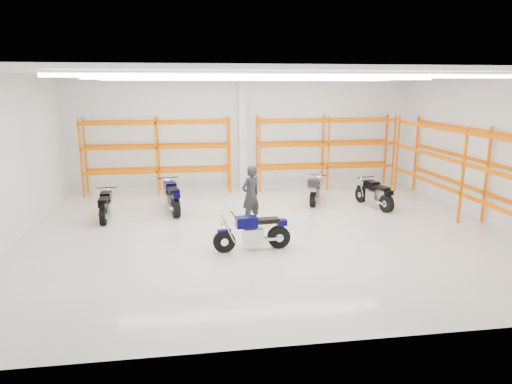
{
  "coord_description": "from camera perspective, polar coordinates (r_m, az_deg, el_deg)",
  "views": [
    {
      "loc": [
        -2.19,
        -12.6,
        4.21
      ],
      "look_at": [
        -0.25,
        0.5,
        1.09
      ],
      "focal_mm": 32.0,
      "sensor_mm": 36.0,
      "label": 1
    }
  ],
  "objects": [
    {
      "name": "motorcycle_back_a",
      "position": [
        15.28,
        -18.3,
        -1.71
      ],
      "size": [
        0.64,
        1.93,
        0.95
      ],
      "color": "black",
      "rests_on": "ground"
    },
    {
      "name": "motorcycle_back_d",
      "position": [
        16.45,
        14.67,
        -0.32
      ],
      "size": [
        0.79,
        2.03,
        1.01
      ],
      "color": "black",
      "rests_on": "ground"
    },
    {
      "name": "motorcycle_back_c",
      "position": [
        16.64,
        7.44,
        0.23
      ],
      "size": [
        1.07,
        1.91,
        1.04
      ],
      "color": "black",
      "rests_on": "ground"
    },
    {
      "name": "pallet_racking_back_right",
      "position": [
        19.08,
        8.71,
        5.79
      ],
      "size": [
        5.67,
        0.87,
        3.0
      ],
      "color": "#F15400",
      "rests_on": "ground"
    },
    {
      "name": "standing_man",
      "position": [
        13.92,
        -0.67,
        -0.41
      ],
      "size": [
        0.8,
        0.74,
        1.84
      ],
      "primitive_type": "imported",
      "rotation": [
        0.0,
        0.0,
        3.73
      ],
      "color": "black",
      "rests_on": "ground"
    },
    {
      "name": "motorcycle_main",
      "position": [
        11.88,
        -0.06,
        -5.1
      ],
      "size": [
        2.05,
        0.68,
        1.01
      ],
      "color": "black",
      "rests_on": "ground"
    },
    {
      "name": "ground",
      "position": [
        13.46,
        1.35,
        -4.98
      ],
      "size": [
        14.0,
        14.0,
        0.0
      ],
      "primitive_type": "plane",
      "color": "beige",
      "rests_on": "ground"
    },
    {
      "name": "room_shell",
      "position": [
        12.85,
        1.42,
        9.1
      ],
      "size": [
        14.02,
        12.02,
        4.51
      ],
      "color": "silver",
      "rests_on": "ground"
    },
    {
      "name": "pallet_racking_back_left",
      "position": [
        18.28,
        -12.22,
        5.33
      ],
      "size": [
        5.67,
        0.87,
        3.0
      ],
      "color": "#F15400",
      "rests_on": "ground"
    },
    {
      "name": "structural_column",
      "position": [
        18.65,
        -1.67,
        7.21
      ],
      "size": [
        0.32,
        0.32,
        4.5
      ],
      "primitive_type": "cube",
      "color": "white",
      "rests_on": "ground"
    },
    {
      "name": "motorcycle_back_b",
      "position": [
        15.61,
        -10.48,
        -0.68
      ],
      "size": [
        0.8,
        2.2,
        1.09
      ],
      "color": "black",
      "rests_on": "ground"
    },
    {
      "name": "pallet_racking_side",
      "position": [
        15.48,
        25.79,
        3.02
      ],
      "size": [
        0.87,
        9.07,
        3.0
      ],
      "color": "#F15400",
      "rests_on": "ground"
    }
  ]
}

